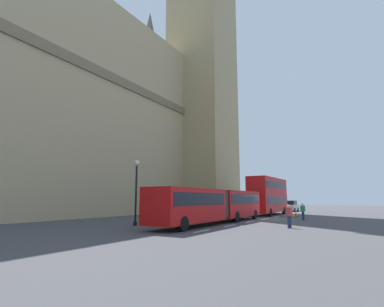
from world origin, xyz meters
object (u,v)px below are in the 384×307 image
at_px(traffic_cone_west, 293,215).
at_px(street_lamp, 136,187).
at_px(sedan_lead, 291,206).
at_px(clock_tower, 202,16).
at_px(double_decker_bus, 268,195).
at_px(pedestrian_near_cones, 289,215).
at_px(traffic_cone_middle, 296,214).
at_px(articulated_bus, 215,203).
at_px(pedestrian_by_kerb, 303,211).

height_order(traffic_cone_west, street_lamp, street_lamp).
bearing_deg(sedan_lead, clock_tower, 114.96).
relative_size(double_decker_bus, street_lamp, 2.01).
xyz_separation_m(sedan_lead, pedestrian_near_cones, (-30.70, -6.64, -0.00)).
relative_size(traffic_cone_middle, street_lamp, 0.11).
bearing_deg(traffic_cone_middle, articulated_bus, 167.26).
relative_size(clock_tower, sedan_lead, 16.52).
bearing_deg(traffic_cone_middle, double_decker_bus, 83.30).
distance_m(clock_tower, traffic_cone_middle, 42.46).
distance_m(traffic_cone_west, pedestrian_near_cones, 14.13).
bearing_deg(traffic_cone_west, double_decker_bus, 49.91).
height_order(sedan_lead, pedestrian_by_kerb, sedan_lead).
relative_size(pedestrian_near_cones, pedestrian_by_kerb, 1.00).
height_order(clock_tower, sedan_lead, clock_tower).
relative_size(street_lamp, pedestrian_near_cones, 3.12).
xyz_separation_m(sedan_lead, traffic_cone_west, (-16.85, -3.94, -0.63)).
bearing_deg(street_lamp, articulated_bus, -40.70).
bearing_deg(pedestrian_near_cones, street_lamp, 111.34).
height_order(traffic_cone_middle, street_lamp, street_lamp).
xyz_separation_m(sedan_lead, pedestrian_by_kerb, (-21.71, -5.95, -0.00)).
distance_m(clock_tower, street_lamp, 46.26).
bearing_deg(street_lamp, pedestrian_by_kerb, -37.87).
relative_size(double_decker_bus, pedestrian_by_kerb, 6.26).
height_order(street_lamp, pedestrian_by_kerb, street_lamp).
relative_size(sedan_lead, street_lamp, 0.83).
distance_m(clock_tower, articulated_bus, 45.48).
xyz_separation_m(clock_tower, sedan_lead, (6.46, -13.88, -37.28)).
distance_m(articulated_bus, traffic_cone_west, 13.56).
xyz_separation_m(double_decker_bus, traffic_cone_middle, (-0.42, -3.56, -2.43)).
bearing_deg(articulated_bus, clock_tower, 30.97).
distance_m(double_decker_bus, pedestrian_near_cones, 18.38).
distance_m(traffic_cone_middle, pedestrian_near_cones, 16.94).
distance_m(sedan_lead, pedestrian_by_kerb, 22.51).
bearing_deg(traffic_cone_west, articulated_bus, 163.51).
distance_m(clock_tower, double_decker_bus, 38.81).
height_order(articulated_bus, traffic_cone_west, articulated_bus).
xyz_separation_m(double_decker_bus, pedestrian_by_kerb, (-8.09, -5.84, -1.80)).
bearing_deg(sedan_lead, double_decker_bus, -179.54).
xyz_separation_m(clock_tower, pedestrian_by_kerb, (-15.25, -19.83, -37.28)).
xyz_separation_m(sedan_lead, street_lamp, (-35.01, 4.39, 2.14)).
distance_m(sedan_lead, traffic_cone_middle, 14.52).
relative_size(traffic_cone_west, street_lamp, 0.11).
bearing_deg(sedan_lead, traffic_cone_middle, -165.34).
relative_size(clock_tower, traffic_cone_west, 125.35).
relative_size(articulated_bus, sedan_lead, 3.88).
height_order(articulated_bus, pedestrian_by_kerb, articulated_bus).
bearing_deg(clock_tower, traffic_cone_middle, -113.36).
bearing_deg(traffic_cone_west, clock_tower, 59.76).
relative_size(traffic_cone_west, pedestrian_by_kerb, 0.34).
distance_m(double_decker_bus, traffic_cone_west, 5.56).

